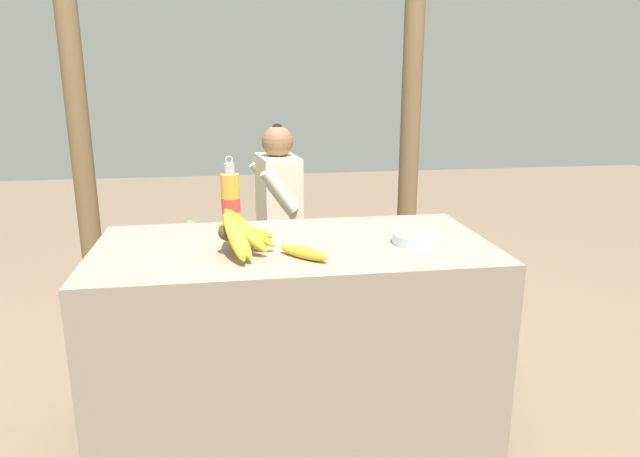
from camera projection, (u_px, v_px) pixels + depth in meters
name	position (u px, v px, depth m)	size (l,w,h in m)	color
ground_plane	(296.00, 426.00, 2.29)	(12.00, 12.00, 0.00)	#75604C
market_counter	(295.00, 339.00, 2.19)	(1.44, 0.72, 0.76)	gray
banana_bunch_ripe	(239.00, 231.00, 1.96)	(0.21, 0.36, 0.18)	#4C381E
serving_bowl	(418.00, 237.00, 2.09)	(0.19, 0.19, 0.04)	silver
water_bottle	(231.00, 203.00, 2.18)	(0.07, 0.07, 0.31)	gold
loose_banana_front	(304.00, 252.00, 1.92)	(0.17, 0.18, 0.04)	gold
wooden_bench	(258.00, 254.00, 3.26)	(1.39, 0.32, 0.45)	brown
seated_vendor	(270.00, 209.00, 3.16)	(0.43, 0.41, 1.11)	#564C60
banana_bunch_green	(196.00, 232.00, 3.17)	(0.19, 0.34, 0.15)	#4C381E
support_post_near	(75.00, 92.00, 3.29)	(0.13, 0.13, 2.53)	brown
support_post_far	(412.00, 91.00, 3.59)	(0.13, 0.13, 2.53)	brown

